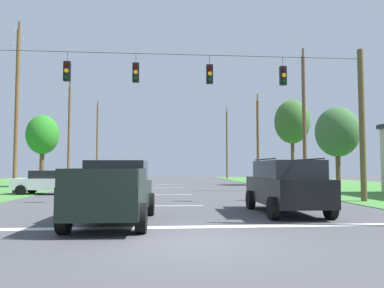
{
  "coord_description": "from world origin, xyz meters",
  "views": [
    {
      "loc": [
        -0.64,
        -8.8,
        1.74
      ],
      "look_at": [
        0.86,
        9.49,
        2.88
      ],
      "focal_mm": 34.86,
      "sensor_mm": 36.0,
      "label": 1
    }
  ],
  "objects_px": {
    "suv_black": "(286,185)",
    "utility_pole_far_right": "(258,140)",
    "tree_roadside_right": "(292,122)",
    "utility_pole_near_left": "(227,144)",
    "utility_pole_distant_left": "(97,140)",
    "overhead_signal_span": "(178,113)",
    "pickup_truck": "(115,192)",
    "utility_pole_mid_right": "(304,121)",
    "utility_pole_distant_right": "(69,131)",
    "tree_roadside_left": "(43,135)",
    "distant_car_crossing_white": "(49,182)",
    "tree_roadside_far_right": "(337,132)",
    "utility_pole_far_left": "(17,105)"
  },
  "relations": [
    {
      "from": "suv_black",
      "to": "tree_roadside_far_right",
      "type": "height_order",
      "value": "tree_roadside_far_right"
    },
    {
      "from": "utility_pole_distant_left",
      "to": "tree_roadside_right",
      "type": "xyz_separation_m",
      "value": [
        21.95,
        -20.14,
        0.43
      ]
    },
    {
      "from": "utility_pole_distant_left",
      "to": "overhead_signal_span",
      "type": "bearing_deg",
      "value": -74.64
    },
    {
      "from": "utility_pole_far_left",
      "to": "tree_roadside_far_right",
      "type": "height_order",
      "value": "utility_pole_far_left"
    },
    {
      "from": "utility_pole_far_right",
      "to": "utility_pole_distant_right",
      "type": "bearing_deg",
      "value": 177.7
    },
    {
      "from": "tree_roadside_right",
      "to": "tree_roadside_left",
      "type": "relative_size",
      "value": 1.3
    },
    {
      "from": "pickup_truck",
      "to": "tree_roadside_left",
      "type": "relative_size",
      "value": 0.87
    },
    {
      "from": "utility_pole_distant_right",
      "to": "utility_pole_distant_left",
      "type": "height_order",
      "value": "utility_pole_distant_left"
    },
    {
      "from": "distant_car_crossing_white",
      "to": "tree_roadside_far_right",
      "type": "height_order",
      "value": "tree_roadside_far_right"
    },
    {
      "from": "suv_black",
      "to": "overhead_signal_span",
      "type": "bearing_deg",
      "value": 131.59
    },
    {
      "from": "utility_pole_near_left",
      "to": "utility_pole_distant_left",
      "type": "height_order",
      "value": "utility_pole_distant_left"
    },
    {
      "from": "utility_pole_near_left",
      "to": "tree_roadside_left",
      "type": "relative_size",
      "value": 1.73
    },
    {
      "from": "utility_pole_far_right",
      "to": "tree_roadside_right",
      "type": "height_order",
      "value": "utility_pole_far_right"
    },
    {
      "from": "pickup_truck",
      "to": "distant_car_crossing_white",
      "type": "height_order",
      "value": "pickup_truck"
    },
    {
      "from": "utility_pole_mid_right",
      "to": "utility_pole_near_left",
      "type": "bearing_deg",
      "value": 90.46
    },
    {
      "from": "utility_pole_far_left",
      "to": "utility_pole_distant_right",
      "type": "height_order",
      "value": "utility_pole_far_left"
    },
    {
      "from": "overhead_signal_span",
      "to": "utility_pole_distant_right",
      "type": "distance_m",
      "value": 24.57
    },
    {
      "from": "utility_pole_far_left",
      "to": "utility_pole_distant_right",
      "type": "xyz_separation_m",
      "value": [
        -0.16,
        14.77,
        -0.3
      ]
    },
    {
      "from": "pickup_truck",
      "to": "utility_pole_distant_left",
      "type": "distance_m",
      "value": 44.1
    },
    {
      "from": "overhead_signal_span",
      "to": "utility_pole_far_right",
      "type": "distance_m",
      "value": 23.38
    },
    {
      "from": "overhead_signal_span",
      "to": "utility_pole_near_left",
      "type": "bearing_deg",
      "value": 76.5
    },
    {
      "from": "tree_roadside_right",
      "to": "pickup_truck",
      "type": "bearing_deg",
      "value": -121.44
    },
    {
      "from": "overhead_signal_span",
      "to": "pickup_truck",
      "type": "bearing_deg",
      "value": -110.19
    },
    {
      "from": "suv_black",
      "to": "utility_pole_distant_left",
      "type": "relative_size",
      "value": 0.42
    },
    {
      "from": "suv_black",
      "to": "utility_pole_mid_right",
      "type": "xyz_separation_m",
      "value": [
        5.61,
        12.31,
        4.04
      ]
    },
    {
      "from": "tree_roadside_right",
      "to": "utility_pole_near_left",
      "type": "bearing_deg",
      "value": 96.73
    },
    {
      "from": "utility_pole_far_right",
      "to": "tree_roadside_left",
      "type": "bearing_deg",
      "value": -164.28
    },
    {
      "from": "utility_pole_far_right",
      "to": "utility_pole_far_left",
      "type": "distance_m",
      "value": 24.43
    },
    {
      "from": "utility_pole_mid_right",
      "to": "utility_pole_distant_left",
      "type": "height_order",
      "value": "utility_pole_distant_left"
    },
    {
      "from": "pickup_truck",
      "to": "utility_pole_far_right",
      "type": "relative_size",
      "value": 0.56
    },
    {
      "from": "pickup_truck",
      "to": "distant_car_crossing_white",
      "type": "xyz_separation_m",
      "value": [
        -5.7,
        12.71,
        -0.18
      ]
    },
    {
      "from": "utility_pole_mid_right",
      "to": "utility_pole_near_left",
      "type": "relative_size",
      "value": 0.95
    },
    {
      "from": "utility_pole_near_left",
      "to": "tree_roadside_right",
      "type": "distance_m",
      "value": 21.81
    },
    {
      "from": "suv_black",
      "to": "utility_pole_far_right",
      "type": "height_order",
      "value": "utility_pole_far_right"
    },
    {
      "from": "utility_pole_near_left",
      "to": "tree_roadside_far_right",
      "type": "height_order",
      "value": "utility_pole_near_left"
    },
    {
      "from": "pickup_truck",
      "to": "utility_pole_distant_right",
      "type": "xyz_separation_m",
      "value": [
        -8.33,
        28.29,
        4.57
      ]
    },
    {
      "from": "utility_pole_mid_right",
      "to": "utility_pole_near_left",
      "type": "xyz_separation_m",
      "value": [
        -0.25,
        30.53,
        0.22
      ]
    },
    {
      "from": "suv_black",
      "to": "utility_pole_far_right",
      "type": "xyz_separation_m",
      "value": [
        5.71,
        25.69,
        3.58
      ]
    },
    {
      "from": "utility_pole_far_right",
      "to": "tree_roadside_right",
      "type": "bearing_deg",
      "value": -63.84
    },
    {
      "from": "utility_pole_far_left",
      "to": "tree_roadside_left",
      "type": "distance_m",
      "value": 8.25
    },
    {
      "from": "utility_pole_far_left",
      "to": "utility_pole_distant_right",
      "type": "distance_m",
      "value": 14.77
    },
    {
      "from": "overhead_signal_span",
      "to": "tree_roadside_right",
      "type": "bearing_deg",
      "value": 54.98
    },
    {
      "from": "utility_pole_distant_right",
      "to": "utility_pole_far_right",
      "type": "bearing_deg",
      "value": -2.3
    },
    {
      "from": "overhead_signal_span",
      "to": "utility_pole_distant_left",
      "type": "xyz_separation_m",
      "value": [
        -10.16,
        36.97,
        1.29
      ]
    },
    {
      "from": "utility_pole_mid_right",
      "to": "suv_black",
      "type": "bearing_deg",
      "value": -114.51
    },
    {
      "from": "utility_pole_mid_right",
      "to": "tree_roadside_left",
      "type": "xyz_separation_m",
      "value": [
        -20.72,
        7.52,
        -0.57
      ]
    },
    {
      "from": "overhead_signal_span",
      "to": "tree_roadside_left",
      "type": "bearing_deg",
      "value": 126.0
    },
    {
      "from": "pickup_truck",
      "to": "suv_black",
      "type": "xyz_separation_m",
      "value": [
        6.13,
        1.8,
        0.09
      ]
    },
    {
      "from": "utility_pole_distant_right",
      "to": "utility_pole_distant_left",
      "type": "xyz_separation_m",
      "value": [
        0.43,
        14.84,
        0.11
      ]
    },
    {
      "from": "pickup_truck",
      "to": "utility_pole_distant_right",
      "type": "bearing_deg",
      "value": 106.4
    }
  ]
}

